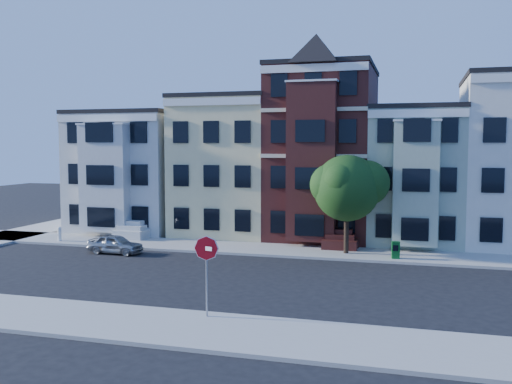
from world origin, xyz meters
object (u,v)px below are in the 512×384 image
(street_tree, at_px, (347,193))
(parked_car, at_px, (115,244))
(fire_hydrant, at_px, (60,235))
(stop_sign, at_px, (207,271))
(newspaper_box, at_px, (396,250))

(street_tree, xyz_separation_m, parked_car, (-13.83, -3.27, -3.25))
(street_tree, height_order, fire_hydrant, street_tree)
(fire_hydrant, bearing_deg, stop_sign, -40.41)
(fire_hydrant, bearing_deg, street_tree, 2.47)
(parked_car, distance_m, newspaper_box, 16.96)
(newspaper_box, bearing_deg, stop_sign, -124.04)
(parked_car, distance_m, stop_sign, 15.17)
(street_tree, height_order, stop_sign, street_tree)
(street_tree, relative_size, stop_sign, 2.10)
(street_tree, distance_m, fire_hydrant, 19.80)
(street_tree, relative_size, newspaper_box, 7.50)
(street_tree, distance_m, parked_car, 14.58)
(fire_hydrant, height_order, stop_sign, stop_sign)
(parked_car, bearing_deg, street_tree, -73.68)
(parked_car, xyz_separation_m, stop_sign, (10.24, -11.11, 1.32))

